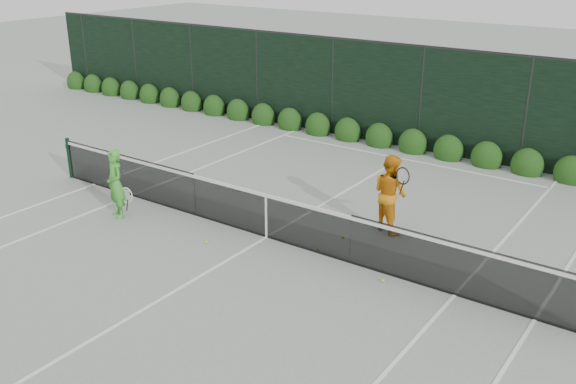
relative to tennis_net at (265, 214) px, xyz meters
The scene contains 8 objects.
ground 0.53m from the tennis_net, ahead, with size 80.00×80.00×0.00m, color gray.
tennis_net is the anchor object (origin of this frame).
player_woman 3.53m from the tennis_net, 163.12° to the right, with size 0.68×0.55×1.56m.
player_man 2.66m from the tennis_net, 43.13° to the left, with size 1.01×0.92×1.69m.
court_lines 0.53m from the tennis_net, ahead, with size 11.03×23.83×0.01m.
windscreen_fence 2.88m from the tennis_net, 89.49° to the right, with size 32.00×21.07×3.06m.
hedge_row 7.16m from the tennis_net, 89.80° to the left, with size 31.66×0.65×0.94m.
tennis_balls 1.28m from the tennis_net, ahead, with size 3.77×1.87×0.07m.
Camera 1 is at (7.35, -9.69, 5.77)m, focal length 40.00 mm.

